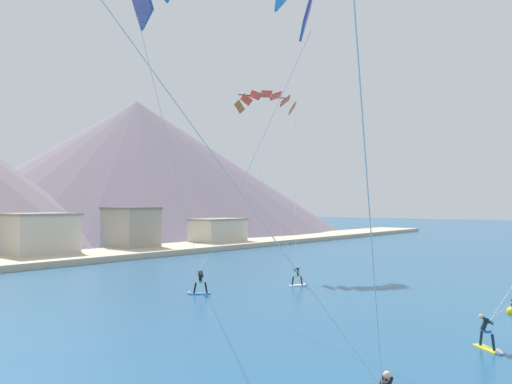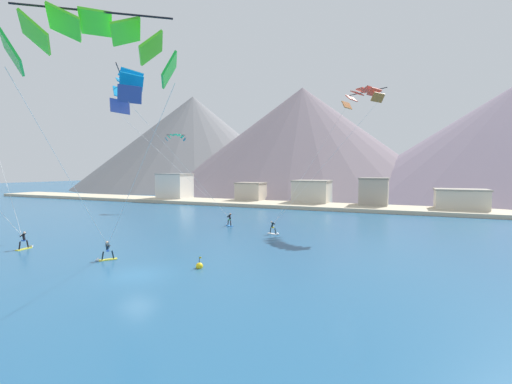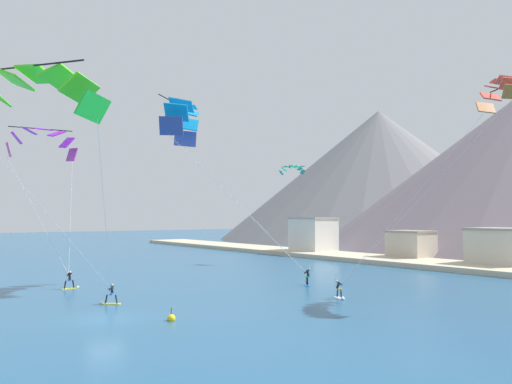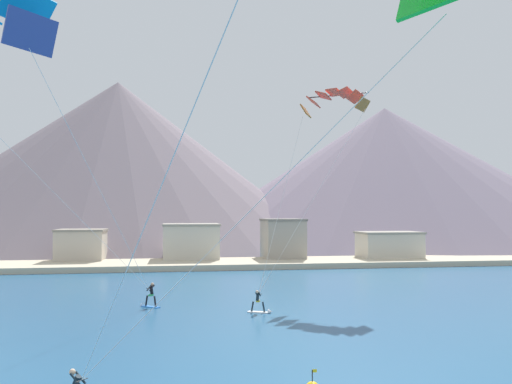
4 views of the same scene
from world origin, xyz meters
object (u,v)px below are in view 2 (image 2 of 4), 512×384
(parafoil_kite_near_lead, at_px, (96,41))
(kitesurfer_mid_center, at_px, (274,230))
(parafoil_kite_mid_center, at_px, (362,96))
(race_marker_buoy, at_px, (199,266))
(parafoil_kite_far_left, at_px, (127,88))
(kitesurfer_near_lead, at_px, (105,255))
(kitesurfer_near_trail, at_px, (26,243))
(parafoil_kite_distant_high_outer, at_px, (176,137))
(kitesurfer_far_left, at_px, (229,222))

(parafoil_kite_near_lead, bearing_deg, kitesurfer_mid_center, 87.03)
(parafoil_kite_mid_center, relative_size, race_marker_buoy, 16.88)
(parafoil_kite_near_lead, xyz_separation_m, parafoil_kite_far_left, (-14.29, 17.29, 2.69))
(parafoil_kite_far_left, bearing_deg, parafoil_kite_mid_center, 35.37)
(kitesurfer_near_lead, bearing_deg, kitesurfer_near_trail, 179.32)
(kitesurfer_near_trail, relative_size, parafoil_kite_distant_high_outer, 0.46)
(parafoil_kite_near_lead, bearing_deg, parafoil_kite_far_left, 129.57)
(kitesurfer_mid_center, xyz_separation_m, race_marker_buoy, (-0.55, -15.42, -0.30))
(parafoil_kite_distant_high_outer, height_order, race_marker_buoy, parafoil_kite_distant_high_outer)
(parafoil_kite_far_left, bearing_deg, parafoil_kite_distant_high_outer, 114.97)
(parafoil_kite_far_left, xyz_separation_m, race_marker_buoy, (14.99, -8.70, -16.90))
(kitesurfer_mid_center, height_order, parafoil_kite_distant_high_outer, parafoil_kite_distant_high_outer)
(kitesurfer_mid_center, relative_size, kitesurfer_far_left, 0.95)
(parafoil_kite_near_lead, distance_m, parafoil_kite_far_left, 22.59)
(kitesurfer_far_left, distance_m, parafoil_kite_far_left, 20.83)
(kitesurfer_far_left, height_order, race_marker_buoy, kitesurfer_far_left)
(kitesurfer_near_trail, relative_size, parafoil_kite_mid_center, 0.10)
(kitesurfer_near_lead, relative_size, kitesurfer_near_trail, 0.91)
(parafoil_kite_distant_high_outer, xyz_separation_m, race_marker_buoy, (26.49, -33.39, -13.96))
(parafoil_kite_near_lead, relative_size, race_marker_buoy, 14.09)
(parafoil_kite_mid_center, bearing_deg, kitesurfer_near_lead, -123.39)
(kitesurfer_near_lead, distance_m, kitesurfer_far_left, 20.00)
(kitesurfer_near_lead, height_order, parafoil_kite_far_left, parafoil_kite_far_left)
(kitesurfer_near_trail, xyz_separation_m, kitesurfer_mid_center, (19.52, 16.43, -0.09))
(race_marker_buoy, bearing_deg, parafoil_kite_near_lead, -94.66)
(kitesurfer_near_lead, height_order, race_marker_buoy, kitesurfer_near_lead)
(kitesurfer_mid_center, xyz_separation_m, parafoil_kite_distant_high_outer, (-27.04, 17.97, 13.65))
(kitesurfer_near_trail, xyz_separation_m, parafoil_kite_distant_high_outer, (-7.52, 34.40, 13.56))
(race_marker_buoy, bearing_deg, parafoil_kite_mid_center, 70.47)
(kitesurfer_near_lead, bearing_deg, parafoil_kite_distant_high_outer, 117.38)
(kitesurfer_far_left, height_order, parafoil_kite_mid_center, parafoil_kite_mid_center)
(kitesurfer_near_lead, relative_size, parafoil_kite_mid_center, 0.10)
(parafoil_kite_distant_high_outer, bearing_deg, parafoil_kite_mid_center, -11.95)
(kitesurfer_near_trail, distance_m, race_marker_buoy, 19.00)
(kitesurfer_mid_center, xyz_separation_m, kitesurfer_far_left, (-7.80, 3.40, 0.12))
(kitesurfer_far_left, bearing_deg, kitesurfer_mid_center, -23.57)
(parafoil_kite_mid_center, xyz_separation_m, race_marker_buoy, (-9.17, -25.85, -17.31))
(kitesurfer_mid_center, bearing_deg, kitesurfer_near_trail, -139.91)
(parafoil_kite_mid_center, relative_size, parafoil_kite_distant_high_outer, 4.37)
(kitesurfer_near_lead, bearing_deg, kitesurfer_far_left, 86.09)
(kitesurfer_near_trail, height_order, race_marker_buoy, kitesurfer_near_trail)
(kitesurfer_near_trail, bearing_deg, parafoil_kite_near_lead, -22.57)
(kitesurfer_near_lead, xyz_separation_m, race_marker_buoy, (8.61, 1.13, -0.30))
(kitesurfer_near_trail, bearing_deg, parafoil_kite_far_left, 67.69)
(kitesurfer_near_lead, height_order, kitesurfer_near_trail, kitesurfer_near_trail)
(kitesurfer_far_left, bearing_deg, race_marker_buoy, -68.94)
(kitesurfer_mid_center, distance_m, kitesurfer_far_left, 8.51)
(kitesurfer_near_trail, relative_size, kitesurfer_far_left, 0.98)
(kitesurfer_near_trail, bearing_deg, kitesurfer_mid_center, 40.09)
(kitesurfer_near_trail, height_order, parafoil_kite_mid_center, parafoil_kite_mid_center)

